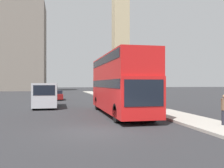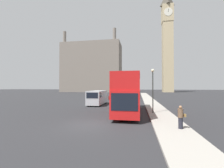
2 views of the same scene
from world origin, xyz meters
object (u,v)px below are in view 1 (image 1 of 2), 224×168
white_van (46,94)px  parked_sedan (57,95)px  red_double_decker_bus (120,82)px  clock_tower (120,10)px  street_lamp (156,69)px

white_van → parked_sedan: white_van is taller
red_double_decker_bus → parked_sedan: red_double_decker_bus is taller
white_van → clock_tower: bearing=69.9°
street_lamp → white_van: bearing=139.9°
red_double_decker_bus → white_van: red_double_decker_bus is taller
red_double_decker_bus → parked_sedan: size_ratio=2.44×
street_lamp → red_double_decker_bus: bearing=172.7°
clock_tower → parked_sedan: size_ratio=12.75×
red_double_decker_bus → street_lamp: street_lamp is taller
clock_tower → white_van: 73.91m
clock_tower → street_lamp: clock_tower is taller
street_lamp → parked_sedan: street_lamp is taller
red_double_decker_bus → white_van: 8.97m
clock_tower → red_double_decker_bus: clock_tower is taller
red_double_decker_bus → street_lamp: bearing=-7.3°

